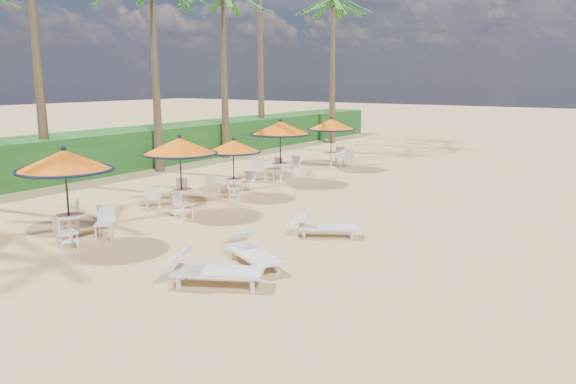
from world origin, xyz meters
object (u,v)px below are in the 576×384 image
station_4 (333,130)px  lounger_mid (250,250)px  station_3 (280,136)px  station_0 (67,172)px  station_2 (233,153)px  lounger_far (321,226)px  lounger_near (207,269)px  station_1 (178,156)px

station_4 → lounger_mid: size_ratio=1.22×
station_3 → station_0: bearing=-86.5°
station_2 → lounger_far: station_2 is taller
station_3 → lounger_far: bearing=-47.5°
station_2 → lounger_far: size_ratio=1.15×
station_0 → station_2: size_ratio=1.20×
station_0 → lounger_near: station_0 is taller
lounger_near → station_4: bearing=82.9°
station_0 → station_2: station_0 is taller
station_3 → lounger_far: (5.70, -6.22, -1.60)m
station_0 → station_3: bearing=93.5°
station_3 → lounger_far: station_3 is taller
station_1 → station_0: bearing=-88.1°
station_3 → station_4: 4.49m
station_1 → station_2: (-0.21, 2.93, -0.26)m
station_1 → station_3: 6.30m
station_1 → lounger_near: 6.94m
station_4 → lounger_near: station_4 is taller
station_0 → station_2: (-0.35, 7.01, -0.30)m
station_2 → station_3: size_ratio=0.82×
station_2 → station_3: station_3 is taller
station_0 → station_3: 10.37m
station_4 → lounger_mid: bearing=-67.8°
station_0 → lounger_mid: bearing=14.2°
station_0 → station_4: size_ratio=1.03×
lounger_near → station_1: bearing=111.8°
station_2 → station_4: size_ratio=0.87×
station_4 → lounger_far: bearing=-61.9°
station_3 → lounger_far: 8.59m
station_0 → station_1: station_0 is taller
station_0 → station_4: station_0 is taller
lounger_far → station_3: bearing=102.0°
lounger_near → lounger_far: bearing=61.7°
lounger_near → lounger_far: 4.47m
station_1 → station_4: station_1 is taller
station_0 → station_2: bearing=92.9°
station_1 → station_2: station_1 is taller
station_2 → lounger_far: 6.27m
lounger_mid → lounger_far: bearing=113.5°
lounger_mid → lounger_far: size_ratio=1.09×
lounger_mid → station_2: bearing=159.1°
station_4 → lounger_near: bearing=-69.5°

